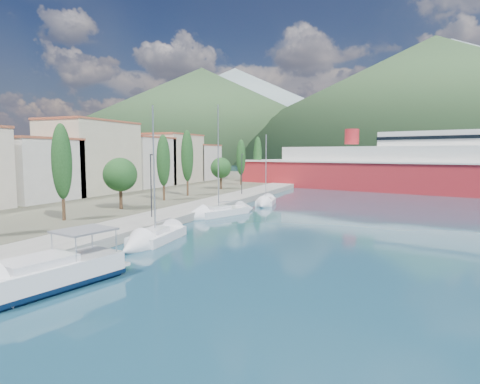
% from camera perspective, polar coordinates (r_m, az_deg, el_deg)
% --- Properties ---
extents(ground, '(1400.00, 1400.00, 0.00)m').
position_cam_1_polar(ground, '(139.70, 16.29, 2.45)').
color(ground, '#194052').
extents(quay, '(5.00, 88.00, 0.80)m').
position_cam_1_polar(quay, '(50.47, -4.47, -1.92)').
color(quay, gray).
rests_on(quay, ground).
extents(land_strip, '(70.00, 148.00, 0.70)m').
position_cam_1_polar(land_strip, '(81.66, -25.81, 0.35)').
color(land_strip, '#565644').
rests_on(land_strip, ground).
extents(town_buildings, '(9.20, 69.20, 11.30)m').
position_cam_1_polar(town_buildings, '(71.76, -17.30, 4.19)').
color(town_buildings, beige).
rests_on(town_buildings, land_strip).
extents(tree_row, '(3.77, 65.09, 9.88)m').
position_cam_1_polar(tree_row, '(57.79, -8.37, 4.11)').
color(tree_row, '#47301E').
rests_on(tree_row, land_strip).
extents(lamp_posts, '(0.15, 45.75, 6.06)m').
position_cam_1_polar(lamp_posts, '(40.05, -11.85, 1.34)').
color(lamp_posts, '#2D2D33').
rests_on(lamp_posts, quay).
extents(motor_cruiser, '(4.74, 9.94, 3.53)m').
position_cam_1_polar(motor_cruiser, '(22.55, -28.60, -11.49)').
color(motor_cruiser, black).
rests_on(motor_cruiser, ground).
extents(sailboat_near, '(3.13, 8.20, 11.51)m').
position_cam_1_polar(sailboat_near, '(31.06, -13.33, -6.92)').
color(sailboat_near, silver).
rests_on(sailboat_near, ground).
extents(sailboat_mid, '(5.61, 9.38, 13.16)m').
position_cam_1_polar(sailboat_mid, '(43.65, -4.77, -3.21)').
color(sailboat_mid, silver).
rests_on(sailboat_mid, ground).
extents(sailboat_far, '(3.47, 7.30, 10.31)m').
position_cam_1_polar(sailboat_far, '(53.29, 3.48, -1.64)').
color(sailboat_far, silver).
rests_on(sailboat_far, ground).
extents(ferry, '(63.50, 28.33, 12.35)m').
position_cam_1_polar(ferry, '(80.35, 21.40, 2.88)').
color(ferry, '#AA1F26').
rests_on(ferry, ground).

